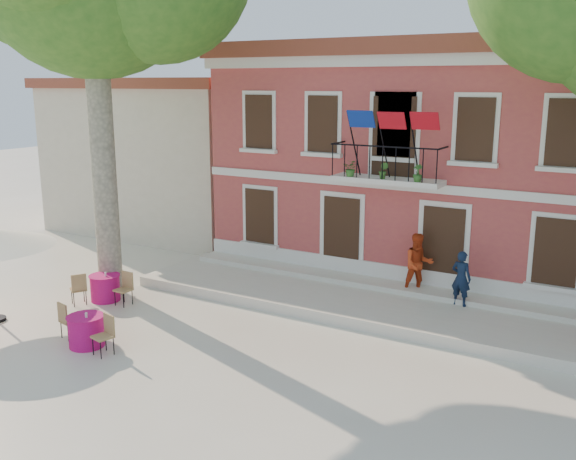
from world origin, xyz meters
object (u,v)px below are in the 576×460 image
Objects in this scene: pedestrian_navy at (461,278)px; cafe_table_3 at (105,286)px; cafe_table_1 at (86,330)px; pedestrian_orange at (418,264)px.

pedestrian_navy reaches higher than cafe_table_3.
pedestrian_navy reaches higher than cafe_table_1.
pedestrian_orange is 9.10m from cafe_table_3.
cafe_table_1 is at bearing 53.05° from pedestrian_navy.
cafe_table_1 is at bearing -51.86° from cafe_table_3.
pedestrian_orange reaches higher than cafe_table_3.
cafe_table_3 is (-7.98, -4.30, -0.76)m from pedestrian_orange.
pedestrian_orange is (-1.32, 0.34, 0.12)m from pedestrian_navy.
cafe_table_1 is 3.37m from cafe_table_3.
cafe_table_1 is (-5.90, -6.95, -0.77)m from pedestrian_orange.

